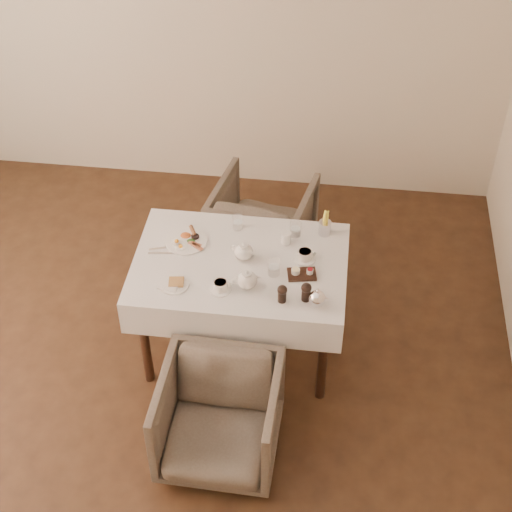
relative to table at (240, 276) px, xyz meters
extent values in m
plane|color=black|center=(-0.49, -0.64, -0.64)|extent=(5.00, 5.00, 0.00)
plane|color=beige|center=(-0.49, 1.86, 0.81)|extent=(4.50, 0.00, 4.50)
cube|color=black|center=(0.00, 0.00, 0.08)|extent=(1.20, 0.80, 0.04)
cube|color=silver|center=(0.00, 0.00, 0.00)|extent=(1.28, 0.88, 0.23)
cylinder|color=black|center=(-0.54, 0.34, -0.29)|extent=(0.06, 0.06, 0.70)
cylinder|color=black|center=(0.54, 0.34, -0.29)|extent=(0.06, 0.06, 0.70)
cylinder|color=black|center=(-0.54, -0.34, -0.29)|extent=(0.06, 0.06, 0.70)
cylinder|color=black|center=(0.54, -0.34, -0.29)|extent=(0.06, 0.06, 0.70)
imported|color=#51463B|center=(-0.01, -0.81, -0.33)|extent=(0.68, 0.69, 0.61)
imported|color=#51463B|center=(0.03, 0.92, -0.33)|extent=(0.79, 0.80, 0.62)
cylinder|color=white|center=(-0.36, 0.15, 0.12)|extent=(0.26, 0.26, 0.01)
ellipsoid|color=#C05922|center=(-0.36, 0.19, 0.14)|extent=(0.07, 0.06, 0.02)
cylinder|color=brown|center=(-0.33, 0.23, 0.14)|extent=(0.06, 0.10, 0.02)
cylinder|color=black|center=(-0.30, 0.18, 0.13)|extent=(0.05, 0.05, 0.02)
cube|color=maroon|center=(-0.28, 0.10, 0.13)|extent=(0.09, 0.07, 0.01)
ellipsoid|color=#264C19|center=(-0.32, 0.14, 0.13)|extent=(0.05, 0.04, 0.02)
cylinder|color=white|center=(-0.35, -0.24, 0.12)|extent=(0.17, 0.17, 0.01)
cube|color=olive|center=(-0.34, -0.23, 0.13)|extent=(0.10, 0.09, 0.01)
cube|color=silver|center=(-0.38, -0.26, 0.13)|extent=(0.13, 0.11, 0.01)
cylinder|color=white|center=(0.25, 0.21, 0.16)|extent=(0.08, 0.08, 0.08)
cylinder|color=white|center=(-0.08, -0.25, 0.12)|extent=(0.13, 0.13, 0.01)
cylinder|color=white|center=(-0.08, -0.25, 0.15)|extent=(0.10, 0.10, 0.05)
cylinder|color=#915E41|center=(-0.08, -0.25, 0.18)|extent=(0.07, 0.07, 0.00)
cylinder|color=white|center=(0.38, 0.07, 0.12)|extent=(0.13, 0.13, 0.01)
cylinder|color=white|center=(0.38, 0.07, 0.15)|extent=(0.10, 0.10, 0.06)
cylinder|color=#915E41|center=(0.38, 0.07, 0.18)|extent=(0.08, 0.08, 0.00)
cylinder|color=silver|center=(-0.06, 0.31, 0.16)|extent=(0.07, 0.07, 0.09)
cylinder|color=silver|center=(0.21, -0.08, 0.17)|extent=(0.09, 0.09, 0.10)
cylinder|color=silver|center=(0.31, 0.29, 0.17)|extent=(0.09, 0.09, 0.10)
cube|color=black|center=(0.38, -0.07, 0.12)|extent=(0.18, 0.14, 0.01)
cylinder|color=white|center=(0.34, -0.07, 0.15)|extent=(0.05, 0.05, 0.03)
cylinder|color=maroon|center=(0.42, -0.06, 0.15)|extent=(0.04, 0.04, 0.03)
cylinder|color=silver|center=(0.49, 0.33, 0.16)|extent=(0.08, 0.08, 0.09)
cube|color=silver|center=(-0.47, 0.07, 0.12)|extent=(0.20, 0.08, 0.00)
cube|color=silver|center=(-0.47, 0.02, 0.12)|extent=(0.18, 0.04, 0.00)
camera|label=1|loc=(0.52, -3.41, 3.27)|focal=55.00mm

